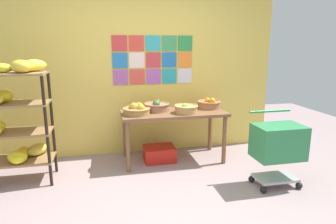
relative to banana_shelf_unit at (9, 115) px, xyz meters
The scene contains 10 objects.
ground 2.13m from the banana_shelf_unit, 31.88° to the right, with size 9.55×9.55×0.00m, color gray.
back_wall_with_art 1.93m from the banana_shelf_unit, 25.04° to the left, with size 4.26×0.07×2.91m.
banana_shelf_unit is the anchor object (origin of this frame).
display_table 2.09m from the banana_shelf_unit, ahead, with size 1.48×0.69×0.73m.
fruit_basket_back_left 1.87m from the banana_shelf_unit, 11.17° to the left, with size 0.36×0.36×0.16m.
fruit_basket_back_right 2.66m from the banana_shelf_unit, ahead, with size 0.35×0.35×0.17m.
fruit_basket_centre 2.22m from the banana_shelf_unit, ahead, with size 0.33×0.33×0.14m.
fruit_basket_left 1.55m from the banana_shelf_unit, ahead, with size 0.38×0.38×0.16m.
produce_crate_under_table 2.02m from the banana_shelf_unit, ahead, with size 0.45×0.35×0.21m, color red.
shopping_cart 3.19m from the banana_shelf_unit, 14.23° to the right, with size 0.56×0.43×0.89m.
Camera 1 is at (-0.55, -2.68, 1.66)m, focal length 31.52 mm.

